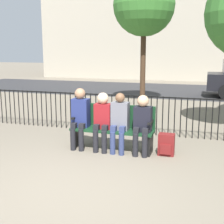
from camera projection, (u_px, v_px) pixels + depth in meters
ground_plane at (72, 191)px, 4.54m from camera, size 80.00×80.00×0.00m
park_bench at (113, 126)px, 6.37m from camera, size 1.69×0.45×0.92m
seated_person_0 at (80, 115)px, 6.41m from camera, size 0.34×0.39×1.26m
seated_person_1 at (103, 118)px, 6.27m from camera, size 0.34×0.39×1.19m
seated_person_2 at (120, 120)px, 6.17m from camera, size 0.34×0.39×1.20m
seated_person_3 at (142, 121)px, 6.03m from camera, size 0.34×0.39×1.17m
backpack at (166, 145)px, 6.06m from camera, size 0.31×0.24×0.43m
fence_railing at (128, 111)px, 7.60m from camera, size 9.01×0.03×0.95m
tree_0 at (144, 5)px, 11.21m from camera, size 2.24×2.24×4.73m
street_surface at (171, 90)px, 15.78m from camera, size 24.00×6.00×0.01m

